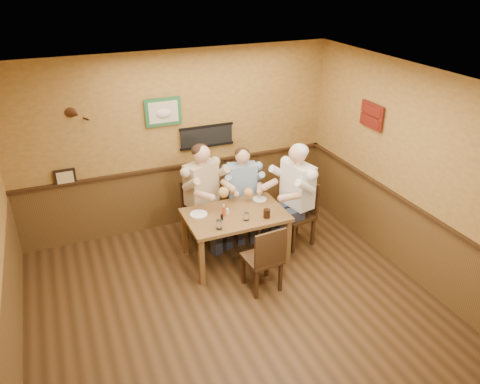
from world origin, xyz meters
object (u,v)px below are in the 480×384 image
at_px(chair_back_right, 242,206).
at_px(chair_right_end, 296,214).
at_px(chair_back_left, 202,212).
at_px(salt_shaker, 227,211).
at_px(water_glass_mid, 246,217).
at_px(pepper_shaker, 222,217).
at_px(dining_table, 235,219).
at_px(diner_tan_shirt, 202,199).
at_px(chair_near_side, 262,257).
at_px(diner_white_elder, 297,201).
at_px(water_glass_left, 219,225).
at_px(cola_tumbler, 267,214).
at_px(diner_blue_polo, 242,195).
at_px(hot_sauce_bottle, 224,211).

xyz_separation_m(chair_back_right, chair_right_end, (0.60, -0.67, 0.06)).
height_order(chair_back_left, chair_back_right, chair_back_left).
bearing_deg(salt_shaker, chair_right_end, 0.49).
bearing_deg(water_glass_mid, pepper_shaker, 157.09).
distance_m(chair_back_left, salt_shaker, 0.73).
distance_m(dining_table, water_glass_mid, 0.28).
relative_size(dining_table, diner_tan_shirt, 0.98).
bearing_deg(diner_tan_shirt, chair_near_side, -98.57).
bearing_deg(salt_shaker, chair_back_left, 104.11).
bearing_deg(diner_white_elder, chair_near_side, -61.53).
relative_size(chair_right_end, water_glass_left, 8.01).
height_order(chair_near_side, cola_tumbler, chair_near_side).
bearing_deg(diner_blue_polo, chair_right_end, -37.34).
distance_m(chair_back_right, salt_shaker, 0.91).
bearing_deg(hot_sauce_bottle, chair_back_left, 98.33).
distance_m(chair_back_left, chair_near_side, 1.46).
bearing_deg(dining_table, chair_back_left, 112.02).
relative_size(water_glass_mid, pepper_shaker, 1.23).
height_order(chair_back_left, salt_shaker, chair_back_left).
xyz_separation_m(dining_table, salt_shaker, (-0.11, 0.02, 0.14)).
relative_size(chair_near_side, water_glass_mid, 8.75).
distance_m(diner_white_elder, water_glass_mid, 0.96).
distance_m(chair_back_left, water_glass_left, 1.02).
bearing_deg(hot_sauce_bottle, chair_right_end, 1.81).
bearing_deg(dining_table, hot_sauce_bottle, -178.82).
xyz_separation_m(diner_tan_shirt, diner_white_elder, (1.26, -0.64, 0.02)).
relative_size(chair_back_right, chair_near_side, 0.93).
bearing_deg(water_glass_mid, water_glass_left, -170.16).
height_order(diner_tan_shirt, diner_white_elder, diner_white_elder).
height_order(chair_back_right, water_glass_mid, chair_back_right).
bearing_deg(chair_near_side, diner_blue_polo, -107.21).
xyz_separation_m(diner_tan_shirt, water_glass_left, (-0.08, -0.97, 0.10)).
distance_m(water_glass_mid, cola_tumbler, 0.29).
bearing_deg(chair_near_side, diner_tan_shirt, -80.95).
bearing_deg(water_glass_left, cola_tumbler, 2.63).
xyz_separation_m(chair_back_left, diner_blue_polo, (0.67, 0.03, 0.14)).
height_order(diner_blue_polo, hot_sauce_bottle, diner_blue_polo).
bearing_deg(cola_tumbler, dining_table, 143.08).
bearing_deg(water_glass_mid, dining_table, 107.02).
relative_size(chair_right_end, diner_tan_shirt, 0.72).
height_order(chair_right_end, diner_blue_polo, diner_blue_polo).
bearing_deg(pepper_shaker, hot_sauce_bottle, 55.04).
bearing_deg(water_glass_left, dining_table, 40.58).
height_order(chair_back_right, chair_right_end, chair_right_end).
xyz_separation_m(chair_right_end, diner_white_elder, (0.00, 0.00, 0.22)).
distance_m(diner_tan_shirt, hot_sauce_bottle, 0.69).
xyz_separation_m(chair_back_left, hot_sauce_bottle, (0.10, -0.67, 0.33)).
height_order(diner_white_elder, water_glass_mid, diner_white_elder).
xyz_separation_m(chair_near_side, diner_blue_polo, (0.33, 1.45, 0.16)).
height_order(chair_back_left, water_glass_mid, chair_back_left).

